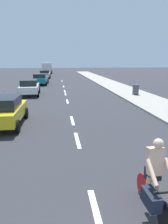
{
  "coord_description": "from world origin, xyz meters",
  "views": [
    {
      "loc": [
        -0.78,
        -0.53,
        3.38
      ],
      "look_at": [
        0.38,
        8.22,
        1.1
      ],
      "focal_mm": 31.87,
      "sensor_mm": 36.0,
      "label": 1
    }
  ],
  "objects_px": {
    "parked_car_silver": "(45,74)",
    "delivery_truck": "(47,68)",
    "parked_car_white": "(30,87)",
    "parked_car_yellow": "(6,110)",
    "cyclist": "(154,182)",
    "parked_car_teal": "(40,79)",
    "trash_bin_far": "(136,90)"
  },
  "relations": [
    {
      "from": "parked_car_teal",
      "to": "parked_car_silver",
      "type": "relative_size",
      "value": 1.0
    },
    {
      "from": "cyclist",
      "to": "trash_bin_far",
      "type": "relative_size",
      "value": 1.86
    },
    {
      "from": "parked_car_white",
      "to": "trash_bin_far",
      "type": "distance_m",
      "value": 10.59
    },
    {
      "from": "parked_car_silver",
      "to": "delivery_truck",
      "type": "bearing_deg",
      "value": 91.41
    },
    {
      "from": "cyclist",
      "to": "parked_car_white",
      "type": "relative_size",
      "value": 0.43
    },
    {
      "from": "cyclist",
      "to": "parked_car_teal",
      "type": "height_order",
      "value": "cyclist"
    },
    {
      "from": "cyclist",
      "to": "parked_car_white",
      "type": "distance_m",
      "value": 17.64
    },
    {
      "from": "cyclist",
      "to": "delivery_truck",
      "type": "relative_size",
      "value": 0.29
    },
    {
      "from": "parked_car_silver",
      "to": "delivery_truck",
      "type": "height_order",
      "value": "delivery_truck"
    },
    {
      "from": "parked_car_yellow",
      "to": "parked_car_silver",
      "type": "height_order",
      "value": "same"
    },
    {
      "from": "delivery_truck",
      "to": "cyclist",
      "type": "bearing_deg",
      "value": -85.21
    },
    {
      "from": "parked_car_teal",
      "to": "delivery_truck",
      "type": "relative_size",
      "value": 0.73
    },
    {
      "from": "parked_car_silver",
      "to": "trash_bin_far",
      "type": "distance_m",
      "value": 24.12
    },
    {
      "from": "parked_car_white",
      "to": "delivery_truck",
      "type": "height_order",
      "value": "delivery_truck"
    },
    {
      "from": "parked_car_silver",
      "to": "delivery_truck",
      "type": "xyz_separation_m",
      "value": [
        -0.29,
        15.62,
        0.66
      ]
    },
    {
      "from": "parked_car_white",
      "to": "parked_car_silver",
      "type": "height_order",
      "value": "same"
    },
    {
      "from": "parked_car_white",
      "to": "parked_car_silver",
      "type": "distance_m",
      "value": 20.04
    },
    {
      "from": "parked_car_white",
      "to": "parked_car_teal",
      "type": "distance_m",
      "value": 9.2
    },
    {
      "from": "cyclist",
      "to": "trash_bin_far",
      "type": "xyz_separation_m",
      "value": [
        5.61,
        15.09,
        -0.2
      ]
    },
    {
      "from": "parked_car_silver",
      "to": "parked_car_yellow",
      "type": "bearing_deg",
      "value": -90.3
    },
    {
      "from": "parked_car_white",
      "to": "cyclist",
      "type": "bearing_deg",
      "value": -76.8
    },
    {
      "from": "cyclist",
      "to": "parked_car_yellow",
      "type": "bearing_deg",
      "value": -56.9
    },
    {
      "from": "cyclist",
      "to": "parked_car_silver",
      "type": "height_order",
      "value": "cyclist"
    },
    {
      "from": "cyclist",
      "to": "parked_car_silver",
      "type": "xyz_separation_m",
      "value": [
        -4.43,
        37.01,
        0.01
      ]
    },
    {
      "from": "parked_car_white",
      "to": "parked_car_teal",
      "type": "height_order",
      "value": "same"
    },
    {
      "from": "cyclist",
      "to": "parked_car_teal",
      "type": "bearing_deg",
      "value": -81.08
    },
    {
      "from": "parked_car_white",
      "to": "delivery_truck",
      "type": "relative_size",
      "value": 0.68
    },
    {
      "from": "parked_car_white",
      "to": "parked_car_teal",
      "type": "bearing_deg",
      "value": 85.2
    },
    {
      "from": "trash_bin_far",
      "to": "delivery_truck",
      "type": "bearing_deg",
      "value": 105.4
    },
    {
      "from": "parked_car_white",
      "to": "trash_bin_far",
      "type": "relative_size",
      "value": 4.34
    },
    {
      "from": "cyclist",
      "to": "trash_bin_far",
      "type": "height_order",
      "value": "cyclist"
    },
    {
      "from": "parked_car_yellow",
      "to": "delivery_truck",
      "type": "height_order",
      "value": "delivery_truck"
    }
  ]
}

